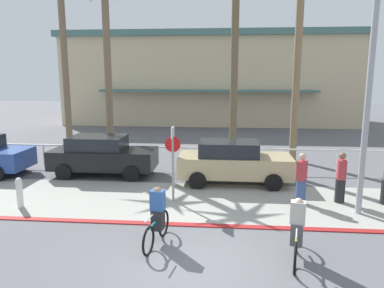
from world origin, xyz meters
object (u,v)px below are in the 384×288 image
object	(u,v)px
palm_tree_3	(300,18)
bollard_0	(20,192)
palm_tree_0	(63,28)
streetlight_curb	(374,74)
stop_sign_bike_lane	(173,153)
palm_tree_2	(235,10)
pedestrian_2	(301,180)
pedestrian_1	(341,180)
palm_tree_1	(107,28)
cyclist_yellow_0	(297,231)
cyclist_teal_1	(157,217)
car_black_1	(103,155)
car_tan_2	(233,162)

from	to	relation	value
palm_tree_3	bollard_0	bearing A→B (deg)	-143.31
palm_tree_0	bollard_0	bearing A→B (deg)	-75.98
streetlight_curb	palm_tree_3	size ratio (longest dim) A/B	0.79
stop_sign_bike_lane	palm_tree_0	xyz separation A→B (m)	(-7.18, 8.26, 5.09)
palm_tree_2	pedestrian_2	xyz separation A→B (m)	(2.15, -6.08, -6.44)
pedestrian_1	palm_tree_1	bearing A→B (deg)	147.91
cyclist_yellow_0	pedestrian_1	size ratio (longest dim) A/B	1.03
bollard_0	palm_tree_2	bearing A→B (deg)	46.15
bollard_0	cyclist_teal_1	size ratio (longest dim) A/B	0.55
stop_sign_bike_lane	cyclist_yellow_0	size ratio (longest dim) A/B	1.43
bollard_0	palm_tree_3	xyz separation A→B (m)	(9.99, 7.45, 6.34)
pedestrian_2	car_black_1	bearing A→B (deg)	159.68
palm_tree_1	palm_tree_3	distance (m)	9.31
palm_tree_1	palm_tree_2	bearing A→B (deg)	-2.31
palm_tree_0	pedestrian_1	world-z (taller)	palm_tree_0
car_tan_2	palm_tree_3	bearing A→B (deg)	53.33
palm_tree_0	car_black_1	bearing A→B (deg)	-54.54
pedestrian_1	pedestrian_2	xyz separation A→B (m)	(-1.33, -0.21, -0.01)
bollard_0	palm_tree_0	world-z (taller)	palm_tree_0
cyclist_teal_1	streetlight_curb	bearing A→B (deg)	21.38
palm_tree_2	palm_tree_3	distance (m)	3.03
streetlight_curb	cyclist_teal_1	xyz separation A→B (m)	(-5.84, -2.29, -3.58)
bollard_0	palm_tree_0	xyz separation A→B (m)	(-2.31, 9.27, 6.25)
stop_sign_bike_lane	cyclist_teal_1	bearing A→B (deg)	-89.40
palm_tree_1	car_tan_2	xyz separation A→B (m)	(6.24, -4.19, -5.62)
stop_sign_bike_lane	bollard_0	xyz separation A→B (m)	(-4.87, -1.01, -1.16)
car_tan_2	car_black_1	bearing A→B (deg)	172.64
cyclist_yellow_0	palm_tree_3	bearing A→B (deg)	80.29
cyclist_teal_1	car_tan_2	bearing A→B (deg)	69.47
cyclist_teal_1	stop_sign_bike_lane	bearing A→B (deg)	90.60
palm_tree_1	pedestrian_2	world-z (taller)	palm_tree_1
palm_tree_0	cyclist_yellow_0	size ratio (longest dim) A/B	5.30
car_tan_2	streetlight_curb	bearing A→B (deg)	-39.59
streetlight_curb	cyclist_teal_1	world-z (taller)	streetlight_curb
pedestrian_1	cyclist_teal_1	bearing A→B (deg)	-147.88
palm_tree_2	streetlight_curb	bearing A→B (deg)	-62.07
palm_tree_1	car_black_1	xyz separation A→B (m)	(0.71, -3.47, -5.62)
streetlight_curb	pedestrian_2	world-z (taller)	streetlight_curb
car_tan_2	cyclist_teal_1	distance (m)	5.81
car_tan_2	palm_tree_1	bearing A→B (deg)	146.15
palm_tree_3	cyclist_yellow_0	world-z (taller)	palm_tree_3
streetlight_curb	cyclist_yellow_0	world-z (taller)	streetlight_curb
bollard_0	pedestrian_1	xyz separation A→B (m)	(10.46, 1.40, 0.29)
stop_sign_bike_lane	palm_tree_1	xyz separation A→B (m)	(-4.18, 6.52, 4.82)
palm_tree_0	pedestrian_1	size ratio (longest dim) A/B	5.48
palm_tree_2	pedestrian_1	xyz separation A→B (m)	(3.48, -5.88, -6.43)
stop_sign_bike_lane	cyclist_teal_1	world-z (taller)	stop_sign_bike_lane
palm_tree_3	pedestrian_1	xyz separation A→B (m)	(0.47, -6.05, -6.05)
pedestrian_1	pedestrian_2	bearing A→B (deg)	-171.17
palm_tree_1	cyclist_yellow_0	distance (m)	13.94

